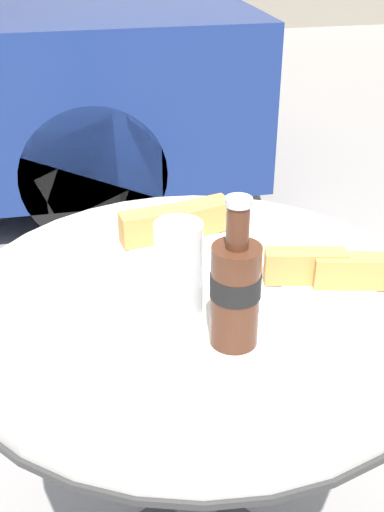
# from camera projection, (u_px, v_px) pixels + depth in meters

# --- Properties ---
(bistro_table) EXTENTS (0.80, 0.80, 0.75)m
(bistro_table) POSITION_uv_depth(u_px,v_px,m) (197.00, 380.00, 1.13)
(bistro_table) COLOR #333333
(bistro_table) RESTS_ON ground_plane
(cola_bottle_left) EXTENTS (0.07, 0.07, 0.23)m
(cola_bottle_left) POSITION_uv_depth(u_px,v_px,m) (235.00, 289.00, 0.89)
(cola_bottle_left) COLOR #4C2819
(cola_bottle_left) RESTS_ON bistro_table
(drinking_glass) EXTENTS (0.07, 0.07, 0.15)m
(drinking_glass) POSITION_uv_depth(u_px,v_px,m) (179.00, 272.00, 0.97)
(drinking_glass) COLOR black
(drinking_glass) RESTS_ON bistro_table
(lunch_plate_near) EXTENTS (0.22, 0.22, 0.07)m
(lunch_plate_near) POSITION_uv_depth(u_px,v_px,m) (177.00, 230.00, 1.19)
(lunch_plate_near) COLOR white
(lunch_plate_near) RESTS_ON bistro_table
(lunch_plate_far) EXTENTS (0.24, 0.24, 0.07)m
(lunch_plate_far) POSITION_uv_depth(u_px,v_px,m) (330.00, 278.00, 1.05)
(lunch_plate_far) COLOR white
(lunch_plate_far) RESTS_ON bistro_table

